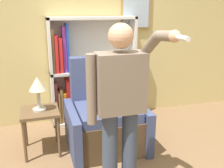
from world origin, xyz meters
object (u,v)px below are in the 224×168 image
at_px(table_lamp, 38,86).
at_px(armchair, 105,119).
at_px(person_standing, 120,102).
at_px(side_table, 40,117).
at_px(bookcase, 84,73).

bearing_deg(table_lamp, armchair, -3.99).
height_order(person_standing, table_lamp, person_standing).
xyz_separation_m(armchair, person_standing, (-0.10, -0.93, 0.59)).
xyz_separation_m(side_table, table_lamp, (0.00, -0.00, 0.40)).
xyz_separation_m(person_standing, side_table, (-0.71, 0.98, -0.48)).
relative_size(armchair, person_standing, 0.69).
height_order(armchair, table_lamp, armchair).
relative_size(armchair, side_table, 2.03).
distance_m(bookcase, person_standing, 1.78).
bearing_deg(armchair, table_lamp, 176.01).
bearing_deg(person_standing, table_lamp, 126.02).
bearing_deg(armchair, person_standing, -95.94).
bearing_deg(side_table, bookcase, 48.26).
height_order(armchair, person_standing, person_standing).
bearing_deg(table_lamp, person_standing, -53.98).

